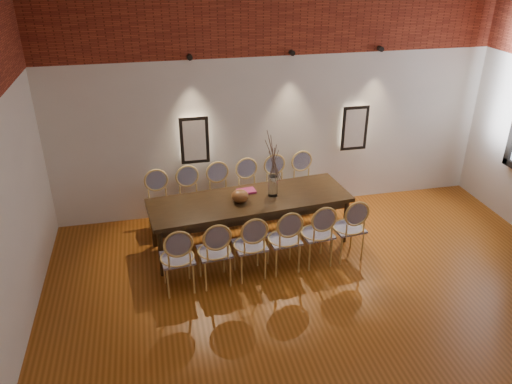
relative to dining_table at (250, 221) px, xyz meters
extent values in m
cube|color=#934D16|center=(0.65, -2.40, -0.39)|extent=(7.00, 7.00, 0.02)
cube|color=silver|center=(0.65, 1.15, 1.62)|extent=(7.00, 0.10, 4.00)
cube|color=maroon|center=(0.65, 1.08, 2.88)|extent=(7.00, 0.02, 1.50)
cube|color=#FFEAC6|center=(-0.65, 1.05, 0.93)|extent=(0.36, 0.06, 0.66)
cube|color=#FFEAC6|center=(1.95, 1.05, 0.93)|extent=(0.36, 0.06, 0.66)
cylinder|color=black|center=(-0.65, 1.02, 2.17)|extent=(0.08, 0.10, 0.08)
cylinder|color=black|center=(0.85, 1.02, 2.17)|extent=(0.08, 0.10, 0.08)
cylinder|color=black|center=(2.25, 1.02, 2.17)|extent=(0.08, 0.10, 0.08)
cube|color=black|center=(0.00, 0.00, 0.00)|extent=(2.93, 1.20, 0.75)
cylinder|color=silver|center=(0.34, 0.03, 0.53)|extent=(0.14, 0.14, 0.30)
ellipsoid|color=brown|center=(-0.15, -0.07, 0.46)|extent=(0.24, 0.24, 0.18)
cube|color=#871F4A|center=(-0.01, 0.21, 0.39)|extent=(0.28, 0.21, 0.03)
camera|label=1|loc=(-1.26, -6.14, 3.63)|focal=35.00mm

